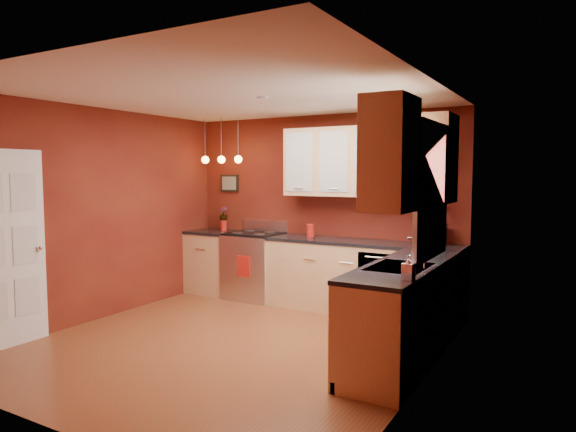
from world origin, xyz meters
The scene contains 27 objects.
floor centered at (0.00, 0.00, 0.00)m, with size 4.20×4.20×0.00m, color brown.
ceiling centered at (0.00, 0.00, 2.60)m, with size 4.00×4.20×0.02m, color white.
wall_back centered at (0.00, 2.10, 1.30)m, with size 4.00×0.02×2.60m, color maroon.
wall_front centered at (0.00, -2.10, 1.30)m, with size 4.00×0.02×2.60m, color maroon.
wall_left centered at (-2.00, 0.00, 1.30)m, with size 0.02×4.20×2.60m, color maroon.
wall_right centered at (2.00, 0.00, 1.30)m, with size 0.02×4.20×2.60m, color maroon.
base_cabinets_back_left centered at (-1.65, 1.80, 0.45)m, with size 0.70×0.60×0.90m, color #DCAE76.
base_cabinets_back_right centered at (0.73, 1.80, 0.45)m, with size 2.54×0.60×0.90m, color #DCAE76.
base_cabinets_right centered at (1.70, 0.45, 0.45)m, with size 0.60×2.10×0.90m, color #DCAE76.
counter_back_left centered at (-1.65, 1.80, 0.92)m, with size 0.70×0.62×0.04m, color black.
counter_back_right centered at (0.73, 1.80, 0.92)m, with size 2.54×0.62×0.04m, color black.
counter_right centered at (1.70, 0.45, 0.92)m, with size 0.62×2.10×0.04m, color black.
gas_range centered at (-0.92, 1.80, 0.48)m, with size 0.76×0.64×1.11m.
dishwasher_front centered at (1.10, 1.51, 0.45)m, with size 0.60×0.02×0.80m, color silver.
sink centered at (1.70, 0.30, 0.92)m, with size 0.50×0.70×0.33m.
window centered at (1.97, 0.30, 1.69)m, with size 0.06×1.02×1.22m.
door_left_wall centered at (-1.97, -1.20, 1.03)m, with size 0.12×0.82×2.05m.
upper_cabinets_back centered at (0.60, 1.93, 1.95)m, with size 2.00×0.35×0.90m, color #DCAE76.
upper_cabinets_right centered at (1.82, 0.32, 1.95)m, with size 0.35×1.95×0.90m, color #DCAE76.
wall_picture centered at (-1.55, 2.08, 1.65)m, with size 0.32×0.03×0.26m, color black.
pendant_lights centered at (-1.45, 1.75, 2.01)m, with size 0.71×0.11×0.66m.
red_canister centered at (-0.04, 1.87, 1.03)m, with size 0.11×0.11×0.17m.
red_vase centered at (-1.54, 1.90, 1.02)m, with size 0.10×0.10×0.16m, color #B51B13.
flowers centered at (-1.54, 1.90, 1.19)m, with size 0.13×0.13×0.23m, color #B51B13.
coffee_maker centered at (1.67, 1.93, 1.06)m, with size 0.20×0.19×0.26m.
soap_pump centered at (1.95, -0.25, 1.04)m, with size 0.09×0.09×0.20m, color white.
dish_towel centered at (-0.88, 1.47, 0.52)m, with size 0.21×0.01×0.29m, color #B51B13.
Camera 1 is at (3.14, -4.29, 1.80)m, focal length 32.00 mm.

